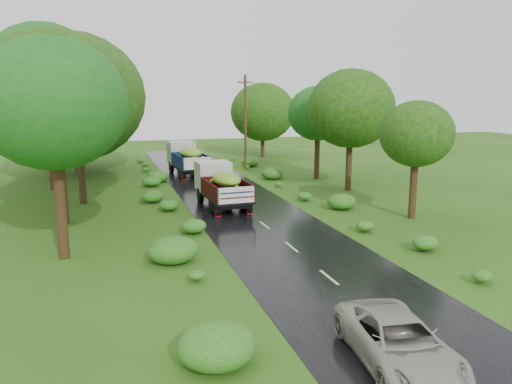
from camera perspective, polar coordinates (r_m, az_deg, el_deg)
name	(u,v)px	position (r m, az deg, el deg)	size (l,w,h in m)	color
ground	(329,278)	(19.42, 8.34, -9.67)	(120.00, 120.00, 0.00)	#234D10
road	(284,241)	(23.79, 3.22, -5.61)	(6.50, 80.00, 0.02)	black
road_lines	(277,235)	(24.69, 2.42, -4.95)	(0.12, 69.60, 0.00)	#BFB78C
truck_near	(221,184)	(30.71, -4.05, 0.97)	(2.41, 6.19, 2.57)	black
truck_far	(187,157)	(43.28, -7.94, 3.98)	(2.82, 6.65, 2.72)	black
car	(398,341)	(13.78, 15.95, -16.10)	(2.10, 4.54, 1.26)	#A9A396
utility_pole	(245,122)	(45.31, -1.23, 8.02)	(1.46, 0.52, 8.52)	#382616
trees_left	(69,95)	(39.52, -20.61, 10.38)	(6.23, 33.39, 9.95)	black
trees_right	(311,114)	(42.32, 6.29, 8.80)	(3.75, 32.14, 7.43)	black
shrubs	(236,197)	(32.05, -2.28, -0.59)	(11.90, 44.00, 0.70)	#145617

